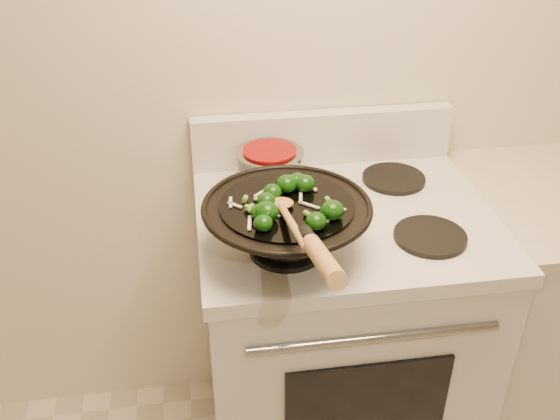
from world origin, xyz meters
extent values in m
plane|color=silver|center=(0.00, 1.50, 1.30)|extent=(3.50, 0.00, 3.50)
cube|color=silver|center=(-0.02, 1.17, 0.44)|extent=(0.76, 0.64, 0.88)
cube|color=silver|center=(-0.02, 1.17, 0.90)|extent=(0.78, 0.66, 0.04)
cube|color=silver|center=(-0.02, 1.47, 1.00)|extent=(0.78, 0.05, 0.16)
cylinder|color=gray|center=(-0.02, 0.84, 0.78)|extent=(0.60, 0.02, 0.02)
cube|color=black|center=(-0.02, 0.84, 0.55)|extent=(0.42, 0.01, 0.28)
cylinder|color=black|center=(-0.20, 1.02, 0.93)|extent=(0.18, 0.18, 0.01)
cylinder|color=black|center=(0.16, 1.02, 0.93)|extent=(0.18, 0.18, 0.01)
cylinder|color=black|center=(-0.20, 1.32, 0.93)|extent=(0.18, 0.18, 0.01)
cylinder|color=black|center=(0.16, 1.32, 0.93)|extent=(0.18, 0.18, 0.01)
torus|color=black|center=(-0.20, 1.02, 1.05)|extent=(0.40, 0.40, 0.01)
cylinder|color=black|center=(-0.20, 1.02, 1.05)|extent=(0.31, 0.31, 0.01)
cylinder|color=black|center=(-0.19, 0.80, 1.11)|extent=(0.03, 0.07, 0.05)
cylinder|color=#AB7E44|center=(-0.19, 0.66, 1.15)|extent=(0.04, 0.21, 0.09)
ellipsoid|color=#0C3508|center=(-0.16, 1.09, 1.07)|extent=(0.04, 0.04, 0.04)
cylinder|color=#458530|center=(-0.15, 1.09, 1.06)|extent=(0.02, 0.02, 0.02)
ellipsoid|color=#0C3508|center=(-0.26, 0.92, 1.07)|extent=(0.04, 0.04, 0.04)
ellipsoid|color=#0C3508|center=(-0.25, 1.01, 1.07)|extent=(0.04, 0.04, 0.04)
ellipsoid|color=#0C3508|center=(-0.11, 0.95, 1.07)|extent=(0.05, 0.05, 0.04)
cylinder|color=#458530|center=(-0.09, 0.95, 1.06)|extent=(0.02, 0.02, 0.01)
ellipsoid|color=#0C3508|center=(-0.23, 1.05, 1.07)|extent=(0.04, 0.04, 0.04)
ellipsoid|color=#0C3508|center=(-0.25, 0.96, 1.07)|extent=(0.05, 0.05, 0.04)
ellipsoid|color=#0C3508|center=(-0.27, 0.97, 1.07)|extent=(0.04, 0.04, 0.03)
cylinder|color=#458530|center=(-0.26, 0.97, 1.06)|extent=(0.02, 0.02, 0.02)
ellipsoid|color=#0C3508|center=(-0.12, 0.95, 1.07)|extent=(0.04, 0.04, 0.03)
ellipsoid|color=#0C3508|center=(-0.19, 1.08, 1.07)|extent=(0.05, 0.05, 0.04)
ellipsoid|color=#0C3508|center=(-0.15, 1.08, 1.07)|extent=(0.05, 0.05, 0.04)
cylinder|color=#458530|center=(-0.13, 1.08, 1.06)|extent=(0.02, 0.02, 0.02)
ellipsoid|color=#0C3508|center=(-0.15, 0.91, 1.07)|extent=(0.05, 0.05, 0.04)
cube|color=#EBE6CB|center=(-0.17, 1.12, 1.06)|extent=(0.05, 0.01, 0.00)
cube|color=#EBE6CB|center=(-0.24, 0.98, 1.06)|extent=(0.03, 0.04, 0.00)
cube|color=#EBE6CB|center=(-0.11, 0.94, 1.06)|extent=(0.03, 0.04, 0.00)
cube|color=#EBE6CB|center=(-0.32, 1.03, 1.06)|extent=(0.03, 0.03, 0.00)
cube|color=#EBE6CB|center=(-0.09, 0.96, 1.06)|extent=(0.04, 0.03, 0.00)
cube|color=#EBE6CB|center=(-0.16, 1.04, 1.06)|extent=(0.02, 0.05, 0.00)
cube|color=#EBE6CB|center=(-0.15, 1.00, 1.06)|extent=(0.05, 0.04, 0.00)
cube|color=#EBE6CB|center=(-0.22, 0.99, 1.06)|extent=(0.03, 0.04, 0.00)
cube|color=#EBE6CB|center=(-0.29, 0.95, 1.06)|extent=(0.01, 0.06, 0.00)
cube|color=#EBE6CB|center=(-0.25, 1.07, 1.06)|extent=(0.04, 0.04, 0.00)
cube|color=#EBE6CB|center=(-0.33, 1.04, 1.06)|extent=(0.01, 0.05, 0.00)
cylinder|color=#54922F|center=(-0.29, 1.04, 1.06)|extent=(0.03, 0.03, 0.02)
cylinder|color=#54922F|center=(-0.10, 1.01, 1.06)|extent=(0.02, 0.02, 0.02)
cylinder|color=#54922F|center=(-0.16, 0.95, 1.06)|extent=(0.02, 0.02, 0.01)
cylinder|color=#54922F|center=(-0.29, 1.01, 1.06)|extent=(0.02, 0.03, 0.02)
cylinder|color=#54922F|center=(-0.29, 1.00, 1.06)|extent=(0.02, 0.03, 0.01)
sphere|color=beige|center=(-0.12, 1.07, 1.06)|extent=(0.01, 0.01, 0.01)
sphere|color=beige|center=(-0.27, 1.05, 1.06)|extent=(0.01, 0.01, 0.01)
sphere|color=beige|center=(-0.20, 1.07, 1.06)|extent=(0.01, 0.01, 0.01)
sphere|color=beige|center=(-0.24, 0.99, 1.06)|extent=(0.01, 0.01, 0.01)
ellipsoid|color=#AB7E44|center=(-0.22, 1.01, 1.06)|extent=(0.07, 0.05, 0.02)
cylinder|color=#AB7E44|center=(-0.21, 0.87, 1.09)|extent=(0.03, 0.27, 0.08)
cylinder|color=gray|center=(-0.20, 1.32, 0.99)|extent=(0.19, 0.19, 0.11)
cylinder|color=#750605|center=(-0.20, 1.32, 1.04)|extent=(0.15, 0.15, 0.01)
cylinder|color=black|center=(-0.22, 1.17, 1.03)|extent=(0.04, 0.12, 0.02)
camera|label=1|loc=(-0.39, -0.19, 1.79)|focal=40.00mm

